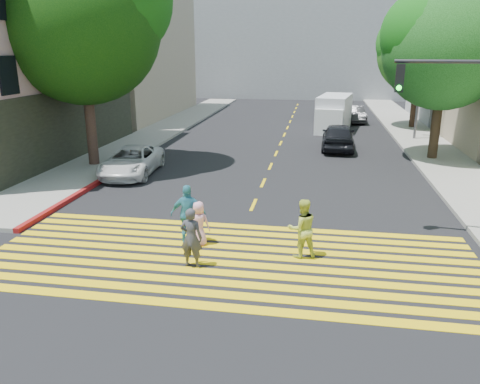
% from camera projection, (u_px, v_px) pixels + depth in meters
% --- Properties ---
extents(ground, '(120.00, 120.00, 0.00)m').
position_uv_depth(ground, '(220.00, 281.00, 11.55)').
color(ground, black).
extents(sidewalk_left, '(3.00, 40.00, 0.15)m').
position_uv_depth(sidewalk_left, '(167.00, 128.00, 33.62)').
color(sidewalk_left, gray).
rests_on(sidewalk_left, ground).
extents(sidewalk_right, '(3.00, 60.00, 0.15)m').
position_uv_depth(sidewalk_right, '(439.00, 158.00, 24.32)').
color(sidewalk_right, gray).
rests_on(sidewalk_right, ground).
extents(curb_red, '(0.20, 8.00, 0.16)m').
position_uv_depth(curb_red, '(79.00, 194.00, 18.27)').
color(curb_red, maroon).
rests_on(curb_red, ground).
extents(crosswalk, '(13.40, 5.30, 0.01)m').
position_uv_depth(crosswalk, '(230.00, 259.00, 12.75)').
color(crosswalk, yellow).
rests_on(crosswalk, ground).
extents(lane_line, '(0.12, 34.40, 0.01)m').
position_uv_depth(lane_line, '(286.00, 131.00, 32.76)').
color(lane_line, yellow).
rests_on(lane_line, ground).
extents(building_left_tan, '(12.00, 16.00, 10.00)m').
position_uv_depth(building_left_tan, '(101.00, 55.00, 39.03)').
color(building_left_tan, tan).
rests_on(building_left_tan, ground).
extents(backdrop_block, '(30.00, 8.00, 12.00)m').
position_uv_depth(backdrop_block, '(303.00, 45.00, 55.06)').
color(backdrop_block, gray).
rests_on(backdrop_block, ground).
extents(tree_left, '(8.29, 7.87, 10.26)m').
position_uv_depth(tree_left, '(83.00, 16.00, 20.85)').
color(tree_left, black).
rests_on(tree_left, ground).
extents(tree_right_near, '(6.58, 5.98, 8.69)m').
position_uv_depth(tree_right_near, '(448.00, 41.00, 22.41)').
color(tree_right_near, '#342519').
rests_on(tree_right_near, ground).
extents(tree_right_far, '(6.39, 5.85, 8.33)m').
position_uv_depth(tree_right_far, '(421.00, 47.00, 32.07)').
color(tree_right_far, '#332617').
rests_on(tree_right_far, ground).
extents(pedestrian_man, '(0.61, 0.42, 1.62)m').
position_uv_depth(pedestrian_man, '(191.00, 238.00, 12.11)').
color(pedestrian_man, '#383940').
rests_on(pedestrian_man, ground).
extents(pedestrian_woman, '(0.98, 0.87, 1.66)m').
position_uv_depth(pedestrian_woman, '(302.00, 228.00, 12.67)').
color(pedestrian_woman, '#C1D048').
rests_on(pedestrian_woman, ground).
extents(pedestrian_child, '(0.67, 0.46, 1.31)m').
position_uv_depth(pedestrian_child, '(199.00, 223.00, 13.53)').
color(pedestrian_child, '#EEA0B9').
rests_on(pedestrian_child, ground).
extents(pedestrian_extra, '(1.09, 0.61, 1.75)m').
position_uv_depth(pedestrian_extra, '(188.00, 214.00, 13.66)').
color(pedestrian_extra, teal).
rests_on(pedestrian_extra, ground).
extents(white_sedan, '(2.39, 4.64, 1.25)m').
position_uv_depth(white_sedan, '(132.00, 161.00, 21.22)').
color(white_sedan, silver).
rests_on(white_sedan, ground).
extents(dark_car_near, '(1.90, 4.50, 1.52)m').
position_uv_depth(dark_car_near, '(338.00, 136.00, 26.51)').
color(dark_car_near, black).
rests_on(dark_car_near, ground).
extents(silver_car, '(2.41, 5.05, 1.42)m').
position_uv_depth(silver_car, '(329.00, 107.00, 40.64)').
color(silver_car, gray).
rests_on(silver_car, ground).
extents(dark_car_parked, '(1.68, 3.99, 1.28)m').
position_uv_depth(dark_car_parked, '(355.00, 114.00, 36.58)').
color(dark_car_parked, '#2C2C2F').
rests_on(dark_car_parked, ground).
extents(white_van, '(2.70, 5.36, 2.41)m').
position_uv_depth(white_van, '(334.00, 114.00, 32.65)').
color(white_van, silver).
rests_on(white_van, ground).
extents(street_lamp, '(1.97, 0.30, 8.69)m').
position_uv_depth(street_lamp, '(420.00, 58.00, 27.88)').
color(street_lamp, '#56555A').
rests_on(street_lamp, ground).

